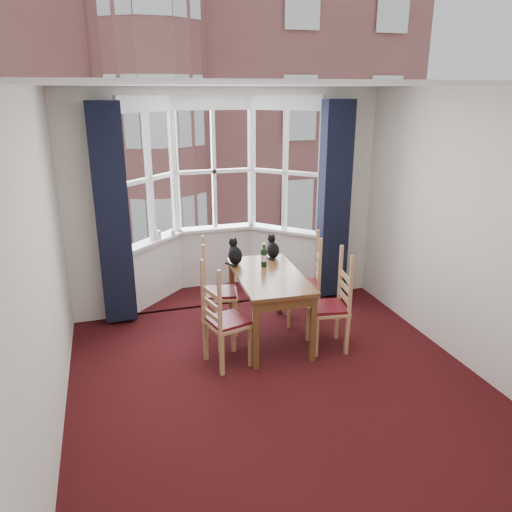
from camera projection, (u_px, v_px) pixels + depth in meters
name	position (u px, v px, depth m)	size (l,w,h in m)	color
floor	(285.00, 393.00, 4.77)	(4.50, 4.50, 0.00)	black
ceiling	(291.00, 85.00, 3.88)	(4.50, 4.50, 0.00)	white
wall_left	(40.00, 279.00, 3.78)	(4.50, 4.50, 0.00)	silver
wall_right	(480.00, 236.00, 4.88)	(4.50, 4.50, 0.00)	silver
wall_near	(458.00, 403.00, 2.29)	(4.00, 4.00, 0.00)	silver
wall_back_pier_left	(92.00, 210.00, 5.92)	(0.70, 0.12, 2.80)	silver
wall_back_pier_right	(344.00, 194.00, 6.82)	(0.70, 0.12, 2.80)	silver
bay_window	(218.00, 194.00, 6.83)	(2.76, 0.94, 2.80)	white
curtain_left	(113.00, 217.00, 5.83)	(0.38, 0.22, 2.60)	black
curtain_right	(334.00, 202.00, 6.61)	(0.38, 0.22, 2.60)	black
dining_table	(269.00, 283.00, 5.63)	(0.78, 1.38, 0.80)	brown
chair_left_near	(220.00, 324.00, 5.12)	(0.50, 0.51, 0.92)	tan
chair_left_far	(212.00, 294.00, 5.88)	(0.47, 0.49, 0.92)	tan
chair_right_near	(336.00, 308.00, 5.50)	(0.46, 0.47, 0.92)	tan
chair_right_far	(310.00, 286.00, 6.11)	(0.51, 0.53, 0.92)	tan
cat_left	(235.00, 254.00, 5.89)	(0.18, 0.24, 0.32)	black
cat_right	(273.00, 249.00, 6.11)	(0.16, 0.22, 0.30)	black
wine_bottle	(264.00, 256.00, 5.80)	(0.07, 0.07, 0.28)	black
candle_tall	(159.00, 235.00, 6.60)	(0.06, 0.06, 0.12)	white
candle_short	(173.00, 234.00, 6.69)	(0.06, 0.06, 0.11)	white
street	(131.00, 217.00, 35.95)	(80.00, 80.00, 0.00)	#333335
tenement_building	(146.00, 125.00, 16.98)	(18.40, 7.80, 15.20)	#95534D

